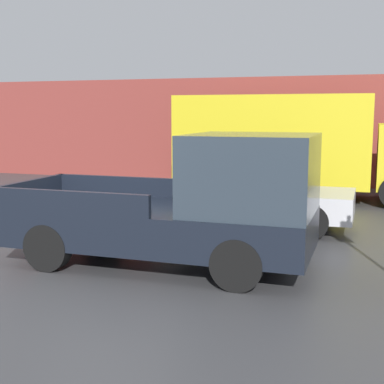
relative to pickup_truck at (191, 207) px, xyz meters
name	(u,v)px	position (x,y,z in m)	size (l,w,h in m)	color
ground_plane	(99,267)	(-1.46, -0.48, -1.02)	(60.00, 60.00, 0.00)	#3D3D3F
building_wall	(248,131)	(-1.46, 10.83, 0.88)	(28.00, 0.15, 3.81)	brown
pickup_truck	(191,207)	(0.00, 0.00, 0.00)	(5.11, 2.10, 2.23)	black
car	(258,194)	(0.42, 3.49, -0.28)	(4.25, 1.85, 1.42)	silver
delivery_truck	(294,143)	(0.60, 7.95, 0.63)	(7.49, 2.44, 3.06)	gold
newspaper_box	(282,172)	(-0.12, 10.50, -0.52)	(0.45, 0.40, 1.01)	gold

